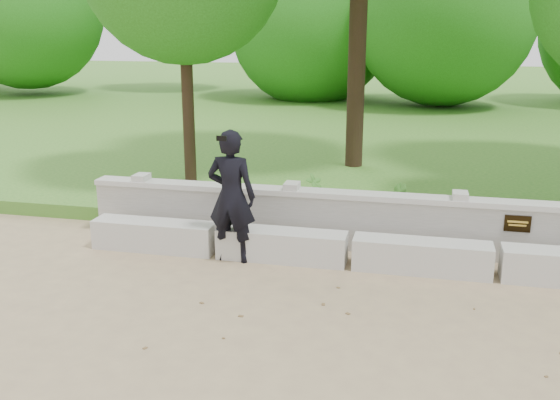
{
  "coord_description": "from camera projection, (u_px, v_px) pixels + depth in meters",
  "views": [
    {
      "loc": [
        -1.09,
        -6.48,
        3.32
      ],
      "look_at": [
        -3.02,
        1.89,
        0.92
      ],
      "focal_mm": 40.0,
      "sensor_mm": 36.0,
      "label": 1
    }
  ],
  "objects": [
    {
      "name": "ground",
      "position": [
        513.0,
        344.0,
        6.74
      ],
      "size": [
        80.0,
        80.0,
        0.0
      ],
      "primitive_type": "plane",
      "color": "tan",
      "rests_on": "ground"
    },
    {
      "name": "lawn",
      "position": [
        458.0,
        130.0,
        19.84
      ],
      "size": [
        40.0,
        22.0,
        0.25
      ],
      "primitive_type": "cube",
      "color": "#326B20",
      "rests_on": "ground"
    },
    {
      "name": "concrete_bench",
      "position": [
        497.0,
        262.0,
        8.46
      ],
      "size": [
        11.9,
        0.45,
        0.45
      ],
      "color": "beige",
      "rests_on": "ground"
    },
    {
      "name": "parapet_wall",
      "position": [
        493.0,
        230.0,
        9.06
      ],
      "size": [
        12.5,
        0.35,
        0.9
      ],
      "color": "#BBB8B0",
      "rests_on": "ground"
    },
    {
      "name": "man_main",
      "position": [
        231.0,
        196.0,
        8.91
      ],
      "size": [
        0.73,
        0.65,
        1.94
      ],
      "color": "black",
      "rests_on": "ground"
    },
    {
      "name": "shrub_a",
      "position": [
        314.0,
        192.0,
        10.71
      ],
      "size": [
        0.38,
        0.4,
        0.63
      ],
      "primitive_type": "imported",
      "rotation": [
        0.0,
        0.0,
        0.93
      ],
      "color": "#45862D",
      "rests_on": "lawn"
    },
    {
      "name": "shrub_b",
      "position": [
        397.0,
        203.0,
        9.99
      ],
      "size": [
        0.36,
        0.41,
        0.64
      ],
      "primitive_type": "imported",
      "rotation": [
        0.0,
        0.0,
        1.79
      ],
      "color": "#45862D",
      "rests_on": "lawn"
    }
  ]
}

